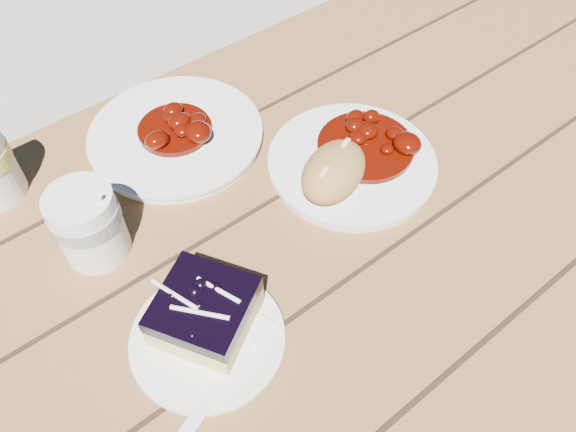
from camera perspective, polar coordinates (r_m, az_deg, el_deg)
picnic_table at (r=0.85m, az=-2.17°, el=-11.07°), size 2.00×1.55×0.75m
main_plate at (r=0.82m, az=6.48°, el=5.29°), size 0.24×0.24×0.02m
goulash_stew at (r=0.82m, az=8.00°, el=7.82°), size 0.14×0.14×0.04m
bread_roll at (r=0.75m, az=4.65°, el=4.54°), size 0.14×0.11×0.06m
dessert_plate at (r=0.66m, az=-8.14°, el=-12.29°), size 0.17×0.17×0.01m
blueberry_cake at (r=0.64m, az=-8.45°, el=-9.56°), size 0.14×0.14×0.06m
fork_dessert at (r=0.63m, az=-6.98°, el=-16.56°), size 0.16×0.08×0.00m
coffee_cup at (r=0.73m, az=-19.60°, el=-0.82°), size 0.08×0.08×0.10m
second_plate at (r=0.87m, az=-11.30°, el=8.00°), size 0.26×0.26×0.02m
second_stew at (r=0.85m, az=-11.60°, el=9.40°), size 0.11×0.11×0.04m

